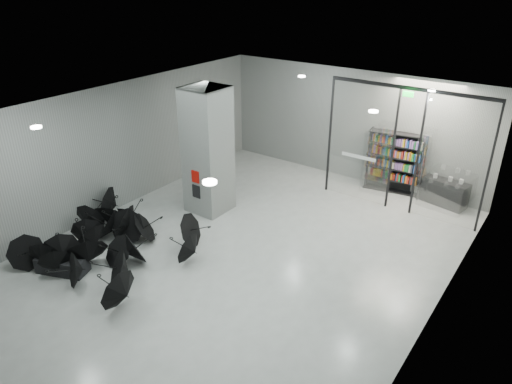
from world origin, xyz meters
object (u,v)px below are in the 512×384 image
Objects in this scene: column at (208,151)px; bench at (62,265)px; bookshelf at (395,163)px; shop_counter at (445,192)px; umbrella_cluster at (110,244)px.

column is 3.10× the size of bench.
bookshelf is at bearing 47.73° from column.
shop_counter is (6.88, 9.67, 0.22)m from bench.
bench is at bearing -127.15° from bookshelf.
umbrella_cluster is at bearing -97.20° from column.
column is 7.89m from shop_counter.
column reaches higher than bookshelf.
bookshelf is at bearing 41.21° from bench.
umbrella_cluster is at bearing -115.38° from shop_counter.
umbrella_cluster is (-0.46, -3.64, -1.70)m from column.
bookshelf is 1.49× the size of shop_counter.
column is at bearing 82.80° from umbrella_cluster.
shop_counter is (6.10, 4.75, -1.57)m from column.
bookshelf is 0.45× the size of umbrella_cluster.
shop_counter is at bearing 37.93° from column.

